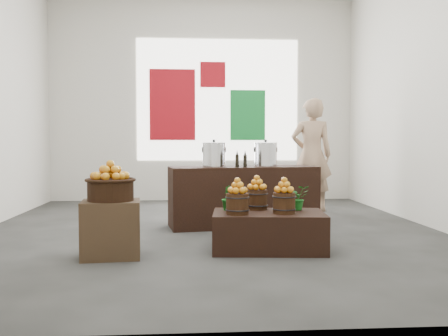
{
  "coord_description": "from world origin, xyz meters",
  "views": [
    {
      "loc": [
        -0.27,
        -6.49,
        1.17
      ],
      "look_at": [
        0.15,
        -0.4,
        0.85
      ],
      "focal_mm": 40.0,
      "sensor_mm": 36.0,
      "label": 1
    }
  ],
  "objects": [
    {
      "name": "oil_cruets",
      "position": [
        0.5,
        0.14,
        0.94
      ],
      "size": [
        0.15,
        0.08,
        0.23
      ],
      "primitive_type": null,
      "rotation": [
        0.0,
        0.0,
        0.15
      ],
      "color": "black",
      "rests_on": "counter"
    },
    {
      "name": "stock_pot_left",
      "position": [
        0.06,
        0.28,
        0.98
      ],
      "size": [
        0.31,
        0.31,
        0.31
      ],
      "primitive_type": "cylinder",
      "color": "silver",
      "rests_on": "counter"
    },
    {
      "name": "counter",
      "position": [
        0.47,
        0.34,
        0.41
      ],
      "size": [
        2.09,
        0.94,
        0.83
      ],
      "primitive_type": "cube",
      "rotation": [
        0.0,
        0.0,
        0.15
      ],
      "color": "black",
      "rests_on": "ground"
    },
    {
      "name": "back_wall",
      "position": [
        0.0,
        3.5,
        2.0
      ],
      "size": [
        6.0,
        0.04,
        4.0
      ],
      "primitive_type": "cube",
      "color": "silver",
      "rests_on": "ground"
    },
    {
      "name": "herb_garnish_right",
      "position": [
        0.92,
        -1.06,
        0.55
      ],
      "size": [
        0.28,
        0.25,
        0.27
      ],
      "primitive_type": "imported",
      "rotation": [
        0.0,
        0.0,
        0.19
      ],
      "color": "#125716",
      "rests_on": "display_table"
    },
    {
      "name": "apples_in_bucket_rear",
      "position": [
        0.48,
        -0.98,
        0.71
      ],
      "size": [
        0.18,
        0.18,
        0.16
      ],
      "primitive_type": null,
      "color": "#911E04",
      "rests_on": "apple_bucket_rear"
    },
    {
      "name": "shopper",
      "position": [
        1.78,
        1.77,
        0.95
      ],
      "size": [
        0.72,
        0.5,
        1.89
      ],
      "primitive_type": "imported",
      "rotation": [
        0.0,
        0.0,
        3.08
      ],
      "color": "tan",
      "rests_on": "ground"
    },
    {
      "name": "apple_bucket_rear",
      "position": [
        0.48,
        -0.98,
        0.52
      ],
      "size": [
        0.24,
        0.24,
        0.22
      ],
      "primitive_type": "cylinder",
      "color": "#35200E",
      "rests_on": "display_table"
    },
    {
      "name": "apple_bucket_front_right",
      "position": [
        0.72,
        -1.32,
        0.52
      ],
      "size": [
        0.24,
        0.24,
        0.22
      ],
      "primitive_type": "cylinder",
      "color": "#35200E",
      "rests_on": "display_table"
    },
    {
      "name": "apples_in_bucket_front_left",
      "position": [
        0.23,
        -1.35,
        0.71
      ],
      "size": [
        0.18,
        0.18,
        0.16
      ],
      "primitive_type": null,
      "color": "#911E04",
      "rests_on": "apple_bucket_front_left"
    },
    {
      "name": "deco_red_left",
      "position": [
        -0.6,
        3.47,
        1.9
      ],
      "size": [
        0.9,
        0.04,
        1.4
      ],
      "primitive_type": "cube",
      "color": "#9E0C15",
      "rests_on": "back_wall"
    },
    {
      "name": "apples_in_basket",
      "position": [
        -1.06,
        -1.43,
        0.88
      ],
      "size": [
        0.36,
        0.36,
        0.19
      ],
      "primitive_type": null,
      "color": "#911E04",
      "rests_on": "wicker_basket"
    },
    {
      "name": "herb_garnish_left",
      "position": [
        0.16,
        -1.04,
        0.55
      ],
      "size": [
        0.19,
        0.17,
        0.28
      ],
      "primitive_type": "imported",
      "rotation": [
        0.0,
        0.0,
        -0.31
      ],
      "color": "#125716",
      "rests_on": "display_table"
    },
    {
      "name": "apple_bucket_front_left",
      "position": [
        0.23,
        -1.35,
        0.52
      ],
      "size": [
        0.24,
        0.24,
        0.22
      ],
      "primitive_type": "cylinder",
      "color": "#35200E",
      "rests_on": "display_table"
    },
    {
      "name": "deco_green_right",
      "position": [
        0.9,
        3.47,
        1.7
      ],
      "size": [
        0.7,
        0.04,
        1.0
      ],
      "primitive_type": "cube",
      "color": "#137F31",
      "rests_on": "back_wall"
    },
    {
      "name": "deco_red_upper",
      "position": [
        0.2,
        3.47,
        2.5
      ],
      "size": [
        0.5,
        0.04,
        0.5
      ],
      "primitive_type": "cube",
      "color": "#9E0C15",
      "rests_on": "back_wall"
    },
    {
      "name": "crate",
      "position": [
        -1.06,
        -1.43,
        0.29
      ],
      "size": [
        0.62,
        0.52,
        0.57
      ],
      "primitive_type": "cube",
      "rotation": [
        0.0,
        0.0,
        0.09
      ],
      "color": "#462F20",
      "rests_on": "ground"
    },
    {
      "name": "display_table",
      "position": [
        0.58,
        -1.21,
        0.21
      ],
      "size": [
        1.25,
        0.84,
        0.41
      ],
      "primitive_type": "cube",
      "rotation": [
        0.0,
        0.0,
        -0.09
      ],
      "color": "black",
      "rests_on": "ground"
    },
    {
      "name": "ground",
      "position": [
        0.0,
        0.0,
        0.0
      ],
      "size": [
        7.0,
        7.0,
        0.0
      ],
      "primitive_type": "plane",
      "color": "#3D3D3A",
      "rests_on": "ground"
    },
    {
      "name": "wicker_basket",
      "position": [
        -1.06,
        -1.43,
        0.68
      ],
      "size": [
        0.46,
        0.46,
        0.21
      ],
      "primitive_type": "cylinder",
      "color": "black",
      "rests_on": "crate"
    },
    {
      "name": "apples_in_bucket_front_right",
      "position": [
        0.72,
        -1.32,
        0.71
      ],
      "size": [
        0.18,
        0.18,
        0.16
      ],
      "primitive_type": null,
      "color": "#911E04",
      "rests_on": "apple_bucket_front_right"
    },
    {
      "name": "stock_pot_center",
      "position": [
        0.79,
        0.39,
        0.98
      ],
      "size": [
        0.31,
        0.31,
        0.31
      ],
      "primitive_type": "cylinder",
      "color": "silver",
      "rests_on": "counter"
    },
    {
      "name": "back_opening",
      "position": [
        0.3,
        3.48,
        2.0
      ],
      "size": [
        3.2,
        0.02,
        2.4
      ],
      "primitive_type": "cube",
      "color": "white",
      "rests_on": "back_wall"
    }
  ]
}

